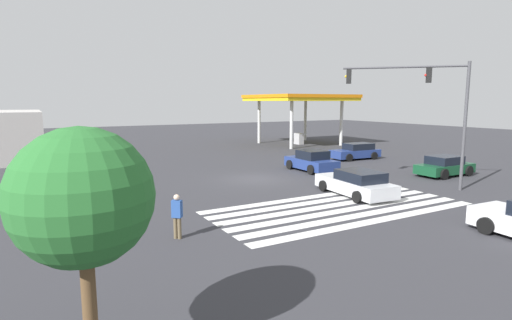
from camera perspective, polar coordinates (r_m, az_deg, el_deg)
The scene contains 11 objects.
ground_plane at distance 25.97m, azimuth 0.00°, elevation -2.76°, with size 126.21×126.21×0.00m, color #333338.
crosswalk_markings at distance 19.52m, azimuth 11.83°, elevation -6.67°, with size 12.49×5.35×0.01m.
traffic_signal_mast at distance 24.77m, azimuth 23.45°, elevation 7.99°, with size 4.89×4.89×7.19m.
car_1 at distance 22.09m, azimuth 14.09°, elevation -3.26°, with size 2.49×4.87×1.39m.
car_2 at distance 29.95m, azimuth 25.34°, elevation -0.81°, with size 4.17×2.07×1.36m.
car_3 at distance 29.31m, azimuth 7.93°, elevation -0.18°, with size 2.20×4.19×1.51m.
car_4 at distance 35.99m, azimuth 14.11°, elevation 1.18°, with size 4.50×2.14×1.40m.
gas_station_canopy at distance 47.35m, azimuth 6.23°, elevation 8.62°, with size 10.07×10.07×5.79m.
pedestrian at distance 14.98m, azimuth -11.21°, elevation -7.59°, with size 0.41×0.41×1.67m.
tree_corner_a at distance 7.59m, azimuth -23.53°, elevation -5.05°, with size 2.48×2.48×4.60m.
fire_hydrant at distance 32.27m, azimuth -21.78°, elevation -0.40°, with size 0.22×0.22×0.86m.
Camera 1 is at (-12.52, -22.20, 5.00)m, focal length 28.00 mm.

